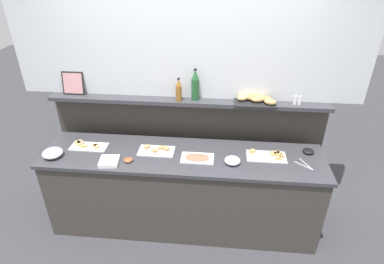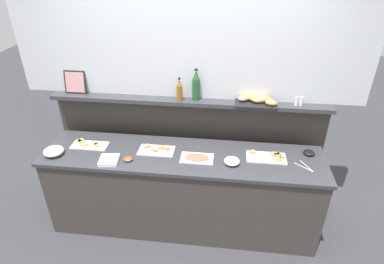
% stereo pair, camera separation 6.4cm
% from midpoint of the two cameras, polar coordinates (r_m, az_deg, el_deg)
% --- Properties ---
extents(ground_plane, '(12.00, 12.00, 0.00)m').
position_cam_midpoint_polar(ground_plane, '(4.07, -0.93, -9.63)').
color(ground_plane, '#38383D').
extents(buffet_counter, '(2.67, 0.63, 0.88)m').
position_cam_midpoint_polar(buffet_counter, '(3.33, -2.14, -10.33)').
color(buffet_counter, '#3D3833').
rests_on(buffet_counter, ground_plane).
extents(back_ledge_unit, '(2.82, 0.22, 1.27)m').
position_cam_midpoint_polar(back_ledge_unit, '(3.59, -1.21, -2.58)').
color(back_ledge_unit, '#3D3833').
rests_on(back_ledge_unit, ground_plane).
extents(upper_wall_panel, '(3.42, 0.08, 1.33)m').
position_cam_midpoint_polar(upper_wall_panel, '(3.12, -1.41, 17.69)').
color(upper_wall_panel, silver).
rests_on(upper_wall_panel, back_ledge_unit).
extents(sandwich_platter_rear, '(0.36, 0.19, 0.04)m').
position_cam_midpoint_polar(sandwich_platter_rear, '(3.11, 12.77, -4.12)').
color(sandwich_platter_rear, silver).
rests_on(sandwich_platter_rear, buffet_counter).
extents(sandwich_platter_side, '(0.34, 0.19, 0.04)m').
position_cam_midpoint_polar(sandwich_platter_side, '(3.13, -6.83, -3.23)').
color(sandwich_platter_side, silver).
rests_on(sandwich_platter_side, buffet_counter).
extents(sandwich_platter_front, '(0.36, 0.16, 0.04)m').
position_cam_midpoint_polar(sandwich_platter_front, '(3.34, -18.40, -2.33)').
color(sandwich_platter_front, silver).
rests_on(sandwich_platter_front, buffet_counter).
extents(cold_cuts_platter, '(0.30, 0.18, 0.02)m').
position_cam_midpoint_polar(cold_cuts_platter, '(3.01, 0.33, -4.58)').
color(cold_cuts_platter, silver).
rests_on(cold_cuts_platter, buffet_counter).
extents(glass_bowl_large, '(0.14, 0.14, 0.06)m').
position_cam_midpoint_polar(glass_bowl_large, '(2.96, 6.50, -5.05)').
color(glass_bowl_large, silver).
rests_on(glass_bowl_large, buffet_counter).
extents(glass_bowl_medium, '(0.19, 0.19, 0.08)m').
position_cam_midpoint_polar(glass_bowl_medium, '(3.31, -23.82, -3.45)').
color(glass_bowl_medium, silver).
rests_on(glass_bowl_medium, buffet_counter).
extents(condiment_bowl_dark, '(0.09, 0.09, 0.03)m').
position_cam_midpoint_polar(condiment_bowl_dark, '(3.03, -11.75, -4.82)').
color(condiment_bowl_dark, brown).
rests_on(condiment_bowl_dark, buffet_counter).
extents(condiment_bowl_teal, '(0.11, 0.11, 0.04)m').
position_cam_midpoint_polar(condiment_bowl_teal, '(3.27, 19.27, -3.20)').
color(condiment_bowl_teal, black).
rests_on(condiment_bowl_teal, buffet_counter).
extents(serving_tongs, '(0.15, 0.17, 0.01)m').
position_cam_midpoint_polar(serving_tongs, '(3.08, 18.75, -5.58)').
color(serving_tongs, '#B7BABF').
rests_on(serving_tongs, buffet_counter).
extents(napkin_stack, '(0.19, 0.19, 0.03)m').
position_cam_midpoint_polar(napkin_stack, '(3.05, -14.96, -5.02)').
color(napkin_stack, white).
rests_on(napkin_stack, buffet_counter).
extents(vinegar_bottle_amber, '(0.06, 0.06, 0.24)m').
position_cam_midpoint_polar(vinegar_bottle_amber, '(3.18, -2.94, 7.26)').
color(vinegar_bottle_amber, '#8E5B23').
rests_on(vinegar_bottle_amber, back_ledge_unit).
extents(wine_bottle_green, '(0.08, 0.08, 0.32)m').
position_cam_midpoint_polar(wine_bottle_green, '(3.19, -0.01, 8.10)').
color(wine_bottle_green, '#23562D').
rests_on(wine_bottle_green, back_ledge_unit).
extents(salt_shaker, '(0.03, 0.03, 0.09)m').
position_cam_midpoint_polar(salt_shaker, '(3.27, 17.16, 5.39)').
color(salt_shaker, white).
rests_on(salt_shaker, back_ledge_unit).
extents(pepper_shaker, '(0.03, 0.03, 0.09)m').
position_cam_midpoint_polar(pepper_shaker, '(3.28, 17.91, 5.34)').
color(pepper_shaker, white).
rests_on(pepper_shaker, back_ledge_unit).
extents(bread_basket, '(0.40, 0.28, 0.08)m').
position_cam_midpoint_polar(bread_basket, '(3.23, 10.42, 5.83)').
color(bread_basket, black).
rests_on(bread_basket, back_ledge_unit).
extents(framed_picture, '(0.23, 0.06, 0.23)m').
position_cam_midpoint_polar(framed_picture, '(3.55, -20.69, 8.03)').
color(framed_picture, black).
rests_on(framed_picture, back_ledge_unit).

